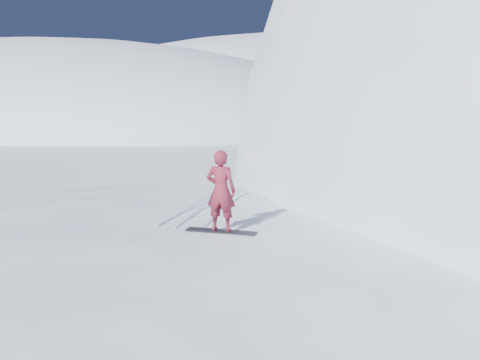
{
  "coord_description": "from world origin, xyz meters",
  "views": [
    {
      "loc": [
        6.35,
        -7.6,
        5.78
      ],
      "look_at": [
        0.41,
        4.21,
        3.5
      ],
      "focal_mm": 40.0,
      "sensor_mm": 36.0,
      "label": 1
    }
  ],
  "objects": [
    {
      "name": "near_ridge",
      "position": [
        1.0,
        3.0,
        0.0
      ],
      "size": [
        36.0,
        28.0,
        4.8
      ],
      "primitive_type": "ellipsoid",
      "color": "white",
      "rests_on": "ground"
    },
    {
      "name": "far_ridge_a",
      "position": [
        -70.0,
        60.0,
        0.0
      ],
      "size": [
        120.0,
        70.0,
        28.0
      ],
      "primitive_type": "ellipsoid",
      "color": "white",
      "rests_on": "ground"
    },
    {
      "name": "far_ridge_c",
      "position": [
        -40.0,
        110.0,
        0.0
      ],
      "size": [
        140.0,
        90.0,
        36.0
      ],
      "primitive_type": "ellipsoid",
      "color": "white",
      "rests_on": "ground"
    },
    {
      "name": "wind_bumps",
      "position": [
        -0.56,
        2.12,
        0.0
      ],
      "size": [
        16.0,
        14.4,
        1.0
      ],
      "color": "white",
      "rests_on": "ground"
    },
    {
      "name": "snowboard",
      "position": [
        0.41,
        3.21,
        2.41
      ],
      "size": [
        1.75,
        0.63,
        0.03
      ],
      "primitive_type": "cube",
      "rotation": [
        0.0,
        0.0,
        0.18
      ],
      "color": "black",
      "rests_on": "near_ridge"
    },
    {
      "name": "snowboarder",
      "position": [
        0.41,
        3.21,
        3.4
      ],
      "size": [
        0.78,
        0.58,
        1.94
      ],
      "primitive_type": "imported",
      "rotation": [
        0.0,
        0.0,
        3.32
      ],
      "color": "maroon",
      "rests_on": "snowboard"
    },
    {
      "name": "board_tracks",
      "position": [
        -1.42,
        5.9,
        2.42
      ],
      "size": [
        2.37,
        5.91,
        0.04
      ],
      "color": "silver",
      "rests_on": "ground"
    }
  ]
}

